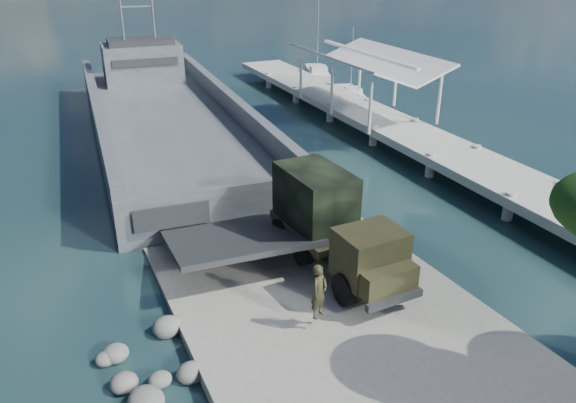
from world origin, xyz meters
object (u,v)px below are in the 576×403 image
Objects in this scene: landing_craft at (166,126)px; soldier at (319,301)px; sailboat_far at (317,73)px; pier at (373,108)px; sailboat_near at (351,94)px; military_truck at (332,223)px.

landing_craft is 19.04× the size of soldier.
landing_craft is at bearing 55.66° from soldier.
sailboat_far is at bearing 29.65° from soldier.
pier is 9.58m from sailboat_near.
sailboat_far is (1.01, 8.41, 0.08)m from sailboat_near.
pier is 23.55m from soldier.
sailboat_near is at bearing 24.63° from soldier.
landing_craft is 22.29m from sailboat_far.
landing_craft is at bearing -124.61° from sailboat_far.
military_truck is (2.01, -19.71, 1.34)m from landing_craft.
soldier is at bearing -87.25° from landing_craft.
landing_craft is at bearing 92.45° from military_truck.
pier reaches higher than military_truck.
sailboat_near is at bearing -77.66° from sailboat_far.
soldier is 32.83m from sailboat_near.
sailboat_near is (16.97, 4.74, -0.55)m from landing_craft.
sailboat_near reaches higher than soldier.
soldier is 0.25× the size of sailboat_far.
sailboat_near is 0.80× the size of sailboat_far.
sailboat_near is at bearing 68.99° from pier.
sailboat_far is (18.26, 36.32, -1.05)m from soldier.
landing_craft reaches higher than sailboat_far.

